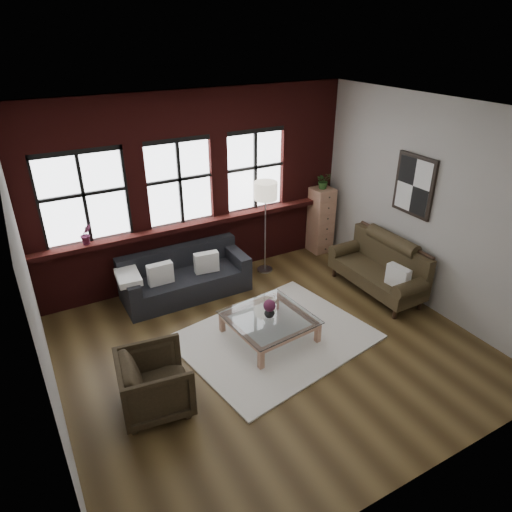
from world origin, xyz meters
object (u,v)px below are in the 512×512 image
armchair (155,383)px  floor_lamp (265,224)px  drawer_chest (321,220)px  vase (269,312)px  vintage_settee (377,267)px  dark_sofa (185,275)px  coffee_table (269,327)px

armchair → floor_lamp: (2.80, 2.29, 0.55)m
floor_lamp → drawer_chest: bearing=8.5°
armchair → vase: size_ratio=5.26×
armchair → drawer_chest: 4.87m
floor_lamp → vintage_settee: bearing=-51.3°
vase → floor_lamp: 2.08m
armchair → vase: bearing=-66.9°
dark_sofa → coffee_table: (0.61, -1.70, -0.20)m
vase → drawer_chest: (2.34, 1.98, 0.21)m
armchair → coffee_table: (1.84, 0.51, -0.19)m
armchair → dark_sofa: bearing=-21.5°
dark_sofa → vintage_settee: 3.18m
coffee_table → vase: (-0.00, -0.00, 0.26)m
vase → floor_lamp: bearing=61.6°
vintage_settee → drawer_chest: drawer_chest is taller
armchair → coffee_table: armchair is taller
dark_sofa → armchair: 2.53m
armchair → drawer_chest: bearing=-51.6°
dark_sofa → vase: bearing=-70.3°
dark_sofa → coffee_table: size_ratio=1.87×
armchair → floor_lamp: bearing=-43.1°
vase → dark_sofa: bearing=109.7°
armchair → drawer_chest: size_ratio=0.63×
armchair → floor_lamp: size_ratio=0.44×
vase → armchair: bearing=-164.4°
dark_sofa → vintage_settee: bearing=-27.6°
vase → floor_lamp: floor_lamp is taller
dark_sofa → vase: size_ratio=13.43×
coffee_table → armchair: bearing=-164.4°
drawer_chest → armchair: bearing=-149.1°
coffee_table → drawer_chest: (2.34, 1.98, 0.47)m
vintage_settee → vase: 2.22m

